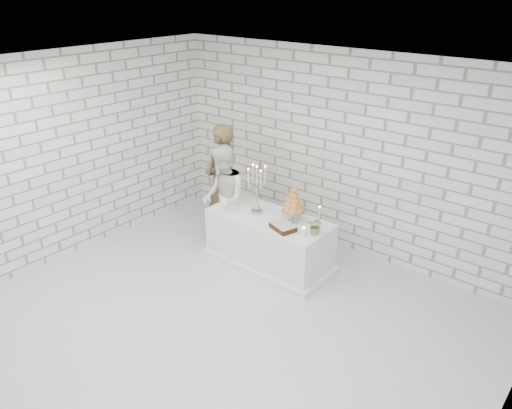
% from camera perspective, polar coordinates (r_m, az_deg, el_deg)
% --- Properties ---
extents(ground, '(6.00, 5.00, 0.01)m').
position_cam_1_polar(ground, '(6.26, -2.96, -13.13)').
color(ground, silver).
rests_on(ground, ground).
extents(ceiling, '(6.00, 5.00, 0.01)m').
position_cam_1_polar(ceiling, '(5.02, -3.73, 15.05)').
color(ceiling, white).
rests_on(ceiling, ground).
extents(wall_back, '(6.00, 0.01, 3.00)m').
position_cam_1_polar(wall_back, '(7.37, 9.99, 5.83)').
color(wall_back, white).
rests_on(wall_back, ground).
extents(wall_front, '(6.00, 0.01, 3.00)m').
position_cam_1_polar(wall_front, '(4.26, -27.16, -11.77)').
color(wall_front, white).
rests_on(wall_front, ground).
extents(wall_left, '(0.01, 5.00, 3.00)m').
position_cam_1_polar(wall_left, '(7.69, -20.11, 5.50)').
color(wall_left, white).
rests_on(wall_left, ground).
extents(cake_table, '(1.80, 0.80, 0.75)m').
position_cam_1_polar(cake_table, '(7.18, 1.52, -4.12)').
color(cake_table, white).
rests_on(cake_table, ground).
extents(groom, '(0.49, 0.71, 1.88)m').
position_cam_1_polar(groom, '(7.72, -4.00, 2.62)').
color(groom, brown).
rests_on(groom, ground).
extents(bride, '(1.01, 0.99, 1.65)m').
position_cam_1_polar(bride, '(7.42, -3.80, 0.71)').
color(bride, white).
rests_on(bride, ground).
extents(candelabra, '(0.38, 0.38, 0.73)m').
position_cam_1_polar(candelabra, '(6.97, 0.09, 1.72)').
color(candelabra, '#A1A1AB').
rests_on(candelabra, cake_table).
extents(croquembouche, '(0.36, 0.36, 0.52)m').
position_cam_1_polar(croquembouche, '(6.80, 4.36, 0.05)').
color(croquembouche, '#AD6D30').
rests_on(croquembouche, cake_table).
extents(chocolate_cake, '(0.39, 0.33, 0.08)m').
position_cam_1_polar(chocolate_cake, '(6.65, 3.16, -2.60)').
color(chocolate_cake, black).
rests_on(chocolate_cake, cake_table).
extents(pillar_candle, '(0.08, 0.08, 0.12)m').
position_cam_1_polar(pillar_candle, '(6.49, 5.57, -3.21)').
color(pillar_candle, white).
rests_on(pillar_candle, cake_table).
extents(extra_taper, '(0.06, 0.06, 0.32)m').
position_cam_1_polar(extra_taper, '(6.66, 7.35, -1.59)').
color(extra_taper, beige).
rests_on(extra_taper, cake_table).
extents(flowers, '(0.25, 0.23, 0.24)m').
position_cam_1_polar(flowers, '(6.53, 6.99, -2.50)').
color(flowers, olive).
rests_on(flowers, cake_table).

